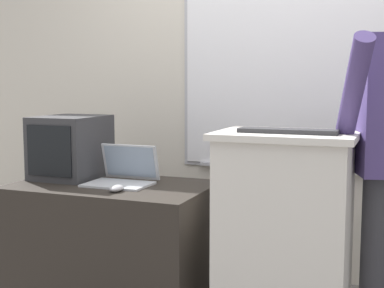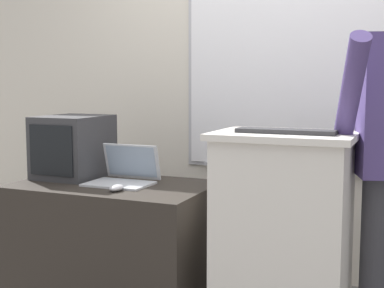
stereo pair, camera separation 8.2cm
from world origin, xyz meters
The scene contains 7 objects.
back_wall centered at (0.02, 1.37, 1.34)m, with size 6.40×0.17×2.68m.
lectern_podium centered at (0.26, 0.33, 0.53)m, with size 0.64×0.49×1.05m.
side_desk centered at (-0.71, 0.41, 0.36)m, with size 1.07×0.66×0.73m.
laptop centered at (-0.66, 0.46, 0.78)m, with size 0.35×0.30×0.21m.
wireless_keyboard centered at (0.28, 0.27, 1.06)m, with size 0.44×0.11×0.02m.
computer_mouse_by_laptop centered at (-0.59, 0.24, 0.74)m, with size 0.06×0.10×0.03m.
crt_monitor centered at (-1.04, 0.51, 0.91)m, with size 0.34×0.42×0.36m.
Camera 1 is at (0.74, -2.11, 1.28)m, focal length 50.00 mm.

